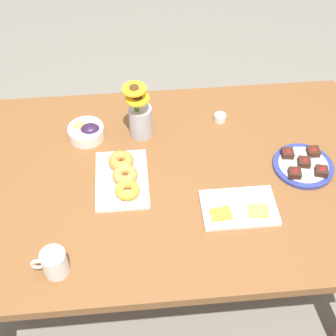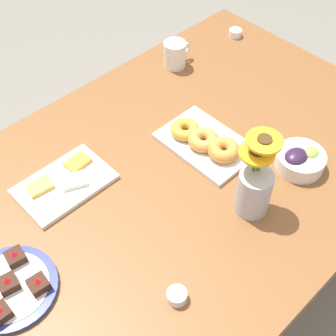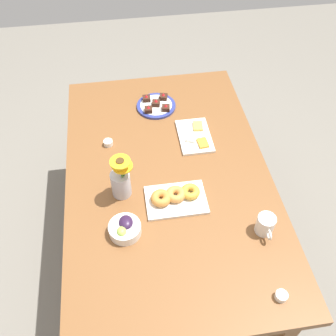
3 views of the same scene
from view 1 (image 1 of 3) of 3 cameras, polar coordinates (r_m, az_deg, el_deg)
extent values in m
plane|color=slate|center=(2.34, 0.00, -12.90)|extent=(6.00, 6.00, 0.00)
cube|color=brown|center=(1.75, 0.00, -1.32)|extent=(1.60, 1.00, 0.04)
cube|color=brown|center=(2.44, 16.12, 1.68)|extent=(0.07, 0.07, 0.70)
cube|color=brown|center=(2.38, -18.52, -0.65)|extent=(0.07, 0.07, 0.70)
cylinder|color=white|center=(1.50, -13.63, -11.18)|extent=(0.08, 0.08, 0.09)
cylinder|color=brown|center=(1.47, -13.92, -10.35)|extent=(0.07, 0.07, 0.00)
torus|color=white|center=(1.51, -15.59, -11.24)|extent=(0.05, 0.01, 0.05)
cylinder|color=white|center=(1.88, -9.93, 4.30)|extent=(0.14, 0.14, 0.05)
ellipsoid|color=#2D1938|center=(1.86, -9.48, 4.64)|extent=(0.08, 0.06, 0.04)
ellipsoid|color=#9EC14C|center=(1.88, -10.76, 5.05)|extent=(0.05, 0.04, 0.04)
cube|color=white|center=(1.65, 8.64, -4.82)|extent=(0.26, 0.17, 0.01)
cube|color=#EFB74C|center=(1.63, 10.96, -5.17)|extent=(0.08, 0.06, 0.01)
cube|color=white|center=(1.64, 7.88, -4.02)|extent=(0.08, 0.07, 0.01)
cube|color=orange|center=(1.61, 6.45, -5.59)|extent=(0.07, 0.06, 0.01)
cube|color=white|center=(1.72, -5.64, -1.43)|extent=(0.19, 0.28, 0.01)
torus|color=#C97F36|center=(1.74, -5.73, 0.88)|extent=(0.13, 0.13, 0.04)
torus|color=#D08740|center=(1.70, -5.26, -0.83)|extent=(0.12, 0.12, 0.04)
torus|color=gold|center=(1.65, -4.96, -2.67)|extent=(0.12, 0.12, 0.03)
cylinder|color=white|center=(1.95, 6.37, 6.12)|extent=(0.05, 0.05, 0.03)
cylinder|color=#C68923|center=(1.94, 6.39, 6.34)|extent=(0.04, 0.04, 0.01)
cylinder|color=navy|center=(1.83, 16.13, 0.25)|extent=(0.23, 0.23, 0.01)
cylinder|color=white|center=(1.82, 16.15, 0.30)|extent=(0.18, 0.18, 0.01)
cube|color=#381E14|center=(1.80, 18.21, -0.36)|extent=(0.05, 0.05, 0.02)
cone|color=red|center=(1.78, 18.35, 0.04)|extent=(0.02, 0.02, 0.01)
cube|color=#381E14|center=(1.76, 15.19, -0.59)|extent=(0.05, 0.05, 0.02)
cone|color=red|center=(1.75, 15.32, -0.18)|extent=(0.02, 0.02, 0.01)
cube|color=#381E14|center=(1.86, 17.29, 1.93)|extent=(0.05, 0.05, 0.02)
cone|color=red|center=(1.85, 17.42, 2.34)|extent=(0.02, 0.02, 0.01)
cube|color=#381E14|center=(1.83, 14.37, 1.75)|extent=(0.05, 0.05, 0.02)
cone|color=red|center=(1.81, 14.48, 2.16)|extent=(0.02, 0.02, 0.01)
cube|color=#381E14|center=(1.81, 16.27, 0.70)|extent=(0.05, 0.05, 0.02)
cone|color=red|center=(1.80, 16.40, 1.11)|extent=(0.02, 0.02, 0.01)
cylinder|color=#B2B2BC|center=(1.84, -3.36, 5.70)|extent=(0.09, 0.09, 0.13)
cylinder|color=#3D702D|center=(1.76, -4.05, 8.23)|extent=(0.01, 0.01, 0.10)
cylinder|color=yellow|center=(1.72, -4.15, 9.61)|extent=(0.09, 0.09, 0.01)
cylinder|color=#472D14|center=(1.72, -4.16, 9.76)|extent=(0.04, 0.04, 0.01)
cylinder|color=#3D702D|center=(1.77, -3.70, 7.60)|extent=(0.01, 0.01, 0.06)
cylinder|color=yellow|center=(1.74, -3.75, 8.45)|extent=(0.09, 0.09, 0.01)
cylinder|color=#472D14|center=(1.74, -3.76, 8.60)|extent=(0.04, 0.04, 0.01)
camera|label=2|loc=(1.91, 20.60, 37.25)|focal=50.00mm
camera|label=3|loc=(1.69, -58.54, 35.01)|focal=40.00mm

